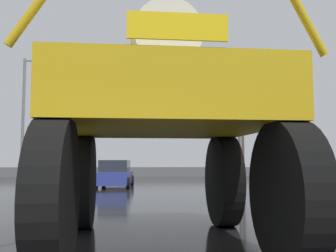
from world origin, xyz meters
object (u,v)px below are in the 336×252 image
streetlight_far_left (25,114)px  bare_tree_right (241,103)px  oversize_sprayer (162,123)px  traffic_signal_near_right (238,130)px  streetlight_far_right (232,115)px  sedan_ahead (115,174)px

streetlight_far_left → bare_tree_right: bearing=-2.0°
oversize_sprayer → traffic_signal_near_right: 5.13m
traffic_signal_near_right → oversize_sprayer: bearing=-120.9°
streetlight_far_right → streetlight_far_left: bearing=-168.8°
streetlight_far_right → sedan_ahead: bearing=-144.0°
oversize_sprayer → sedan_ahead: (-1.44, 15.52, -1.43)m
streetlight_far_left → streetlight_far_right: streetlight_far_right is taller
oversize_sprayer → sedan_ahead: 15.65m
oversize_sprayer → streetlight_far_left: bearing=20.6°
traffic_signal_near_right → streetlight_far_left: (-10.01, 14.39, 2.10)m
streetlight_far_right → bare_tree_right: size_ratio=1.36×
sedan_ahead → streetlight_far_right: (8.39, 6.10, 4.18)m
oversize_sprayer → traffic_signal_near_right: oversize_sprayer is taller
streetlight_far_left → bare_tree_right: 14.12m
streetlight_far_left → streetlight_far_right: size_ratio=0.91×
traffic_signal_near_right → sedan_ahead: bearing=110.1°
oversize_sprayer → sedan_ahead: size_ratio=1.33×
sedan_ahead → traffic_signal_near_right: bearing=-155.0°
bare_tree_right → traffic_signal_near_right: bearing=-106.4°
streetlight_far_left → oversize_sprayer: bearing=-68.6°
traffic_signal_near_right → bare_tree_right: bearing=73.6°
oversize_sprayer → bare_tree_right: 19.74m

